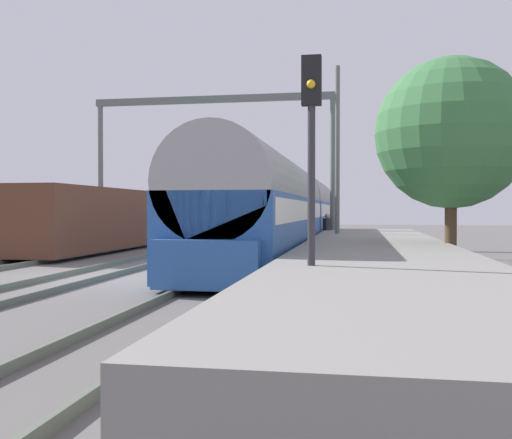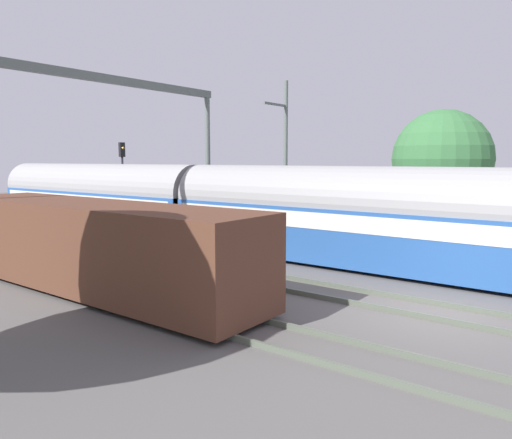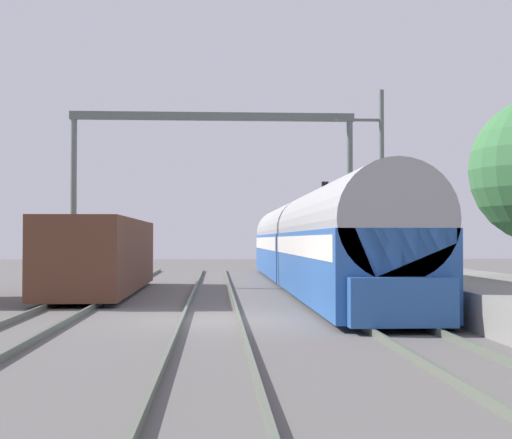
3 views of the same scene
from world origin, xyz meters
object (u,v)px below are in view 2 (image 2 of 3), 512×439
passenger_train (197,205)px  railway_signal_far (123,173)px  person_crossing (214,220)px  catenary_gantry (110,127)px  freight_car (93,246)px

passenger_train → railway_signal_far: bearing=76.9°
passenger_train → railway_signal_far: (1.92, 8.26, 1.40)m
person_crossing → railway_signal_far: bearing=33.8°
railway_signal_far → passenger_train: bearing=-103.1°
railway_signal_far → catenary_gantry: catenary_gantry is taller
passenger_train → catenary_gantry: (-4.25, 1.08, 3.69)m
freight_car → railway_signal_far: 15.83m
railway_signal_far → catenary_gantry: size_ratio=0.41×
freight_car → passenger_train: bearing=22.5°
freight_car → catenary_gantry: (4.25, 4.60, 4.19)m
person_crossing → railway_signal_far: size_ratio=0.33×
passenger_train → freight_car: bearing=-157.5°
passenger_train → freight_car: passenger_train is taller
catenary_gantry → passenger_train: bearing=-14.2°
freight_car → person_crossing: 10.99m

